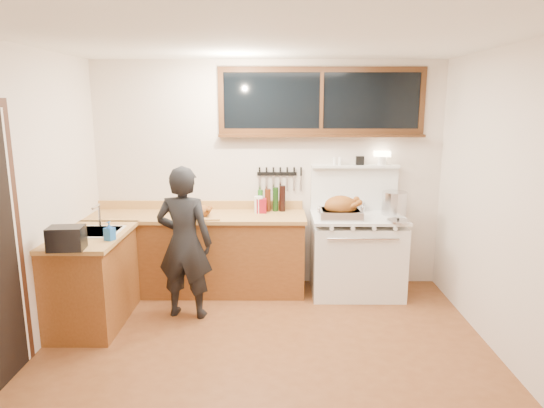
{
  "coord_description": "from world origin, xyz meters",
  "views": [
    {
      "loc": [
        0.08,
        -3.83,
        2.15
      ],
      "look_at": [
        0.05,
        0.85,
        1.15
      ],
      "focal_mm": 32.0,
      "sensor_mm": 36.0,
      "label": 1
    }
  ],
  "objects_px": {
    "roast_turkey": "(341,209)",
    "cutting_board": "(200,213)",
    "man": "(184,243)",
    "vintage_stove": "(356,253)"
  },
  "relations": [
    {
      "from": "roast_turkey",
      "to": "cutting_board",
      "type": "bearing_deg",
      "value": 179.36
    },
    {
      "from": "man",
      "to": "roast_turkey",
      "type": "relative_size",
      "value": 3.16
    },
    {
      "from": "man",
      "to": "roast_turkey",
      "type": "distance_m",
      "value": 1.7
    },
    {
      "from": "vintage_stove",
      "to": "roast_turkey",
      "type": "relative_size",
      "value": 3.26
    },
    {
      "from": "roast_turkey",
      "to": "vintage_stove",
      "type": "bearing_deg",
      "value": 33.58
    },
    {
      "from": "cutting_board",
      "to": "roast_turkey",
      "type": "xyz_separation_m",
      "value": [
        1.53,
        -0.02,
        0.05
      ]
    },
    {
      "from": "man",
      "to": "cutting_board",
      "type": "bearing_deg",
      "value": 81.13
    },
    {
      "from": "cutting_board",
      "to": "man",
      "type": "bearing_deg",
      "value": -98.87
    },
    {
      "from": "vintage_stove",
      "to": "roast_turkey",
      "type": "height_order",
      "value": "vintage_stove"
    },
    {
      "from": "vintage_stove",
      "to": "cutting_board",
      "type": "bearing_deg",
      "value": -175.99
    }
  ]
}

